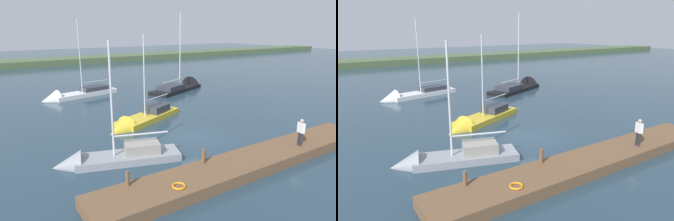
{
  "view_description": "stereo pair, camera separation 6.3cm",
  "coord_description": "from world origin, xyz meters",
  "views": [
    {
      "loc": [
        12.57,
        16.14,
        7.63
      ],
      "look_at": [
        1.4,
        -1.21,
        1.94
      ],
      "focal_mm": 32.25,
      "sensor_mm": 36.0,
      "label": 1
    },
    {
      "loc": [
        12.52,
        16.18,
        7.63
      ],
      "look_at": [
        1.4,
        -1.21,
        1.94
      ],
      "focal_mm": 32.25,
      "sensor_mm": 36.0,
      "label": 2
    }
  ],
  "objects": [
    {
      "name": "ground_plane",
      "position": [
        0.0,
        0.0,
        0.0
      ],
      "size": [
        200.0,
        200.0,
        0.0
      ],
      "primitive_type": "plane",
      "color": "#263D4C"
    },
    {
      "name": "far_shoreline",
      "position": [
        0.0,
        -52.24,
        0.0
      ],
      "size": [
        180.0,
        8.0,
        2.4
      ],
      "primitive_type": "cube",
      "color": "#4C603D",
      "rests_on": "ground_plane"
    },
    {
      "name": "dock_pier",
      "position": [
        0.0,
        5.52,
        0.3
      ],
      "size": [
        19.41,
        2.52,
        0.6
      ],
      "primitive_type": "cube",
      "color": "brown",
      "rests_on": "ground_plane"
    },
    {
      "name": "mooring_post_near",
      "position": [
        7.37,
        4.64,
        0.96
      ],
      "size": [
        0.19,
        0.19,
        0.72
      ],
      "primitive_type": "cylinder",
      "color": "brown",
      "rests_on": "dock_pier"
    },
    {
      "name": "mooring_post_far",
      "position": [
        2.91,
        4.64,
        1.0
      ],
      "size": [
        0.22,
        0.22,
        0.8
      ],
      "primitive_type": "cylinder",
      "color": "brown",
      "rests_on": "dock_pier"
    },
    {
      "name": "life_ring_buoy",
      "position": [
        5.47,
        6.03,
        0.65
      ],
      "size": [
        0.66,
        0.66,
        0.1
      ],
      "primitive_type": "torus",
      "color": "orange",
      "rests_on": "dock_pier"
    },
    {
      "name": "sailboat_outer_mooring",
      "position": [
        -10.11,
        -15.07,
        0.16
      ],
      "size": [
        10.01,
        6.16,
        10.61
      ],
      "rotation": [
        0.0,
        0.0,
        3.53
      ],
      "color": "black",
      "rests_on": "ground_plane"
    },
    {
      "name": "sailboat_behind_pier",
      "position": [
        3.48,
        -17.5,
        0.19
      ],
      "size": [
        9.16,
        3.88,
        9.56
      ],
      "rotation": [
        0.0,
        0.0,
        0.21
      ],
      "color": "white",
      "rests_on": "ground_plane"
    },
    {
      "name": "sailboat_far_right",
      "position": [
        1.67,
        -5.07,
        0.09
      ],
      "size": [
        8.16,
        5.15,
        8.17
      ],
      "rotation": [
        0.0,
        0.0,
        0.42
      ],
      "color": "gold",
      "rests_on": "ground_plane"
    },
    {
      "name": "sailboat_inner_slip",
      "position": [
        6.67,
        0.75,
        0.17
      ],
      "size": [
        7.51,
        3.91,
        7.82
      ],
      "rotation": [
        0.0,
        0.0,
        -0.31
      ],
      "color": "gray",
      "rests_on": "ground_plane"
    },
    {
      "name": "person_on_dock",
      "position": [
        -3.67,
        5.91,
        1.58
      ],
      "size": [
        0.33,
        0.63,
        1.7
      ],
      "rotation": [
        0.0,
        0.0,
        6.02
      ],
      "color": "#28282D",
      "rests_on": "dock_pier"
    }
  ]
}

